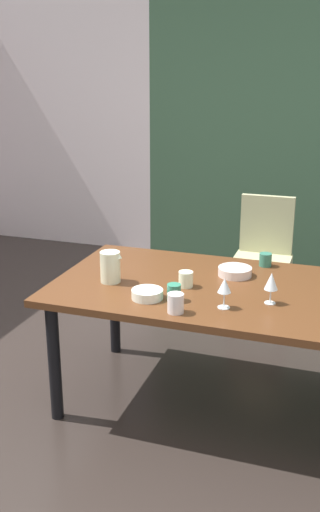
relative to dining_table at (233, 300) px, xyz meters
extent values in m
cube|color=#2C2421|center=(-0.78, -0.31, -0.69)|extent=(5.59, 6.23, 0.02)
cube|color=silver|center=(-2.51, 2.75, 0.68)|extent=(2.12, 0.10, 2.72)
cube|color=#522E17|center=(0.00, 0.00, 0.05)|extent=(2.01, 1.05, 0.04)
cylinder|color=black|center=(-0.90, 0.43, -0.32)|extent=(0.07, 0.07, 0.71)
cylinder|color=black|center=(-0.90, -0.43, -0.32)|extent=(0.07, 0.07, 0.71)
cube|color=tan|center=(-0.04, 1.32, -0.22)|extent=(0.44, 0.44, 0.07)
cube|color=tan|center=(-0.04, 1.52, 0.03)|extent=(0.42, 0.05, 0.50)
cylinder|color=black|center=(0.15, 1.13, -0.47)|extent=(0.04, 0.04, 0.42)
cylinder|color=black|center=(-0.23, 1.13, -0.47)|extent=(0.04, 0.04, 0.42)
cylinder|color=black|center=(0.15, 1.51, -0.47)|extent=(0.04, 0.04, 0.42)
cylinder|color=black|center=(-0.23, 1.51, -0.47)|extent=(0.04, 0.04, 0.42)
cylinder|color=silver|center=(0.01, -0.28, 0.07)|extent=(0.06, 0.06, 0.00)
cylinder|color=silver|center=(0.01, -0.28, 0.12)|extent=(0.01, 0.01, 0.08)
cone|color=silver|center=(0.01, -0.28, 0.19)|extent=(0.07, 0.07, 0.07)
cylinder|color=silver|center=(0.22, -0.15, 0.07)|extent=(0.06, 0.06, 0.00)
cylinder|color=silver|center=(0.22, -0.15, 0.11)|extent=(0.01, 0.01, 0.07)
cone|color=silver|center=(0.22, -0.15, 0.19)|extent=(0.07, 0.07, 0.09)
cylinder|color=silver|center=(-0.03, 0.20, 0.10)|extent=(0.20, 0.20, 0.05)
cylinder|color=silver|center=(-0.40, -0.29, 0.10)|extent=(0.17, 0.17, 0.05)
cylinder|color=silver|center=(-0.20, -0.42, 0.12)|extent=(0.08, 0.08, 0.10)
cylinder|color=#32715B|center=(0.11, 0.43, 0.11)|extent=(0.08, 0.08, 0.08)
cylinder|color=#E7EFC7|center=(-0.26, -0.06, 0.12)|extent=(0.08, 0.08, 0.09)
cylinder|color=#2F7A5F|center=(-0.26, -0.27, 0.12)|extent=(0.07, 0.07, 0.09)
cylinder|color=beige|center=(-0.68, -0.13, 0.16)|extent=(0.11, 0.11, 0.18)
cone|color=beige|center=(-0.63, -0.13, 0.24)|extent=(0.04, 0.04, 0.03)
camera|label=1|loc=(0.56, -2.91, 1.23)|focal=40.00mm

